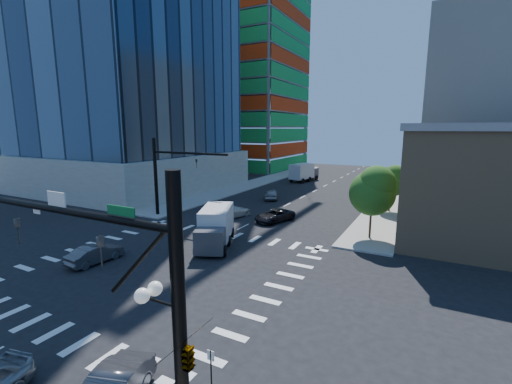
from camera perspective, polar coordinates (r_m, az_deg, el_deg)
The scene contains 17 objects.
ground at distance 27.12m, azimuth -15.16°, elevation -11.93°, with size 160.00×160.00×0.00m, color black.
road_markings at distance 27.11m, azimuth -15.16°, elevation -11.92°, with size 20.00×20.00×0.01m, color silver.
sidewalk_ne at distance 59.22m, azimuth 22.59°, elevation -0.14°, with size 5.00×60.00×0.15m, color gray.
sidewalk_nw at distance 66.16m, azimuth 0.54°, elevation 1.71°, with size 5.00×60.00×0.15m, color gray.
construction_building at distance 92.89m, azimuth -1.54°, elevation 19.43°, with size 25.16×34.50×70.60m.
bg_building_ne at distance 73.88m, azimuth 36.02°, elevation 11.50°, with size 24.00×30.00×28.00m, color slate.
signal_mast_se at distance 10.82m, azimuth -16.50°, elevation -18.50°, with size 10.51×2.48×9.00m.
signal_mast_nw at distance 40.63m, azimuth -14.90°, elevation 3.53°, with size 10.20×0.40×9.00m.
tree_south at distance 32.86m, azimuth 19.02°, elevation 0.30°, with size 4.16×4.16×6.82m.
tree_north at distance 44.71m, azimuth 21.76°, elevation 1.79°, with size 3.54×3.52×5.78m.
no_parking_sign at distance 14.34m, azimuth -7.49°, elevation -27.41°, with size 0.30×0.06×2.20m.
car_nb_far at distance 38.13m, azimuth 3.12°, elevation -3.93°, with size 2.28×4.95×1.37m, color black.
car_sb_near at distance 39.83m, azimuth -4.14°, elevation -3.24°, with size 2.07×5.08×1.48m, color white.
car_sb_mid at distance 50.17m, azimuth 2.57°, elevation -0.30°, with size 1.85×4.61×1.57m, color #93969A.
car_sb_cross at distance 29.42m, azimuth -25.17°, elevation -9.31°, with size 1.51×4.32×1.42m, color #47474B.
box_truck_near at distance 30.22m, azimuth -6.87°, elevation -6.37°, with size 5.01×6.77×3.27m.
box_truck_far at distance 68.08m, azimuth 8.10°, elevation 3.10°, with size 3.99×7.01×3.47m.
Camera 1 is at (17.39, -18.15, 10.17)m, focal length 24.00 mm.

